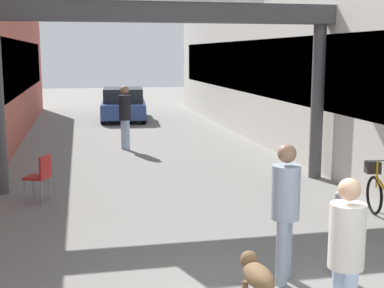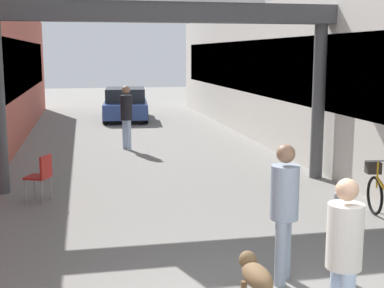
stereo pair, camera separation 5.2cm
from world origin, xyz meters
The scene contains 10 objects.
storefront_right centered at (5.09, 11.00, 2.11)m, with size 3.00×26.00×4.22m.
arcade_sign_gateway centered at (0.00, 7.24, 3.15)m, with size 7.40×0.47×4.41m.
pedestrian_with_dog centered at (0.61, 2.17, 0.98)m, with size 0.47×0.47×1.70m.
pedestrian_companion centered at (0.65, 0.75, 0.92)m, with size 0.36×0.39×1.62m.
pedestrian_carrying_crate centered at (-0.52, 11.69, 1.07)m, with size 0.45×0.45×1.84m.
dog_on_leash centered at (0.11, 1.71, 0.32)m, with size 0.32×0.71×0.52m.
bicycle_orange_third centered at (3.10, 4.07, 0.44)m, with size 0.46×1.68×0.98m.
bollard_post_metal centered at (1.30, 2.17, 0.56)m, with size 0.10×0.10×1.10m.
cafe_chair_red_nearer centered at (-2.53, 6.44, 0.54)m, with size 0.53×0.53×0.89m.
parked_car_blue centered at (0.01, 18.81, 0.64)m, with size 2.10×4.14×1.33m.
Camera 1 is at (-1.75, -3.65, 2.76)m, focal length 50.00 mm.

